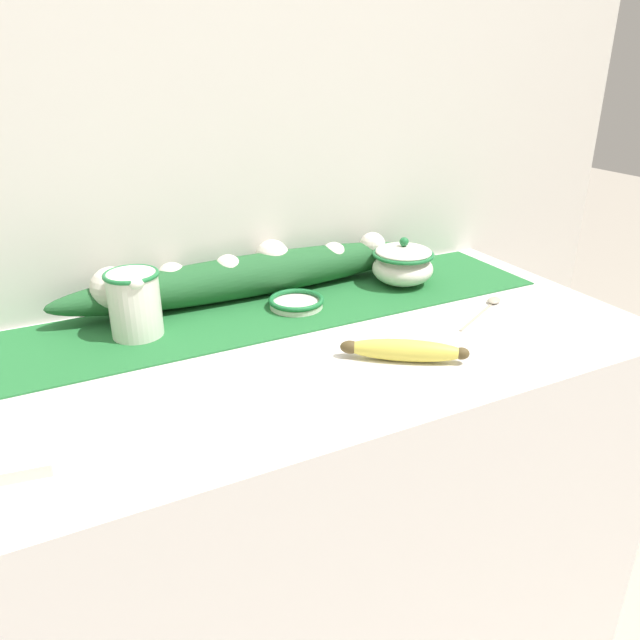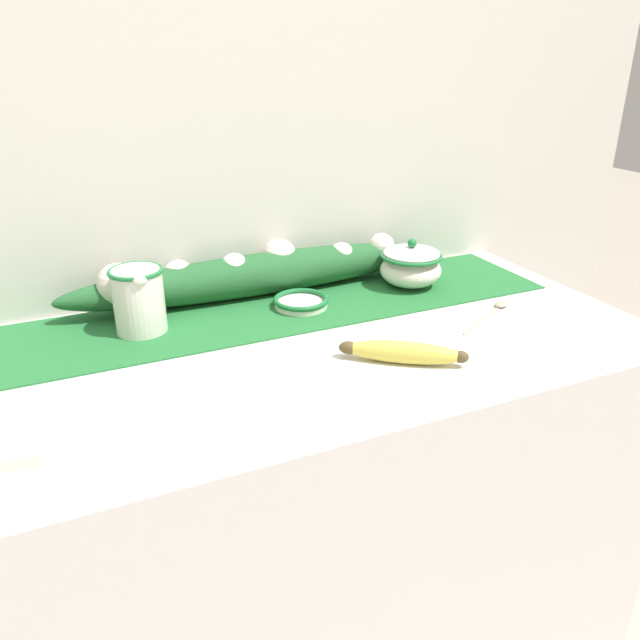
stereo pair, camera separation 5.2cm
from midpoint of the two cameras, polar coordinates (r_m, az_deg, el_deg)
name	(u,v)px [view 2 (the right image)]	position (r m, az deg, el deg)	size (l,w,h in m)	color
countertop	(310,533)	(1.35, 0.21, -18.89)	(1.25, 0.61, 0.87)	silver
back_wall	(242,129)	(1.31, -5.94, 16.97)	(2.05, 0.04, 2.40)	silver
table_runner	(275,309)	(1.24, -2.92, 1.03)	(1.15, 0.26, 0.00)	#236B33
cream_pitcher	(138,298)	(1.16, -15.03, 1.96)	(0.10, 0.12, 0.12)	white
sugar_bowl	(411,265)	(1.36, 9.40, 4.94)	(0.13, 0.13, 0.11)	white
small_dish	(301,302)	(1.25, -0.55, 1.67)	(0.11, 0.11, 0.02)	white
banana	(403,352)	(1.04, 9.01, -2.94)	(0.19, 0.14, 0.04)	#DBCC4C
spoon	(498,307)	(1.30, 17.09, 1.15)	(0.17, 0.10, 0.01)	#A89E89
poinsettia_garland	(256,272)	(1.30, -4.75, 4.35)	(0.81, 0.10, 0.11)	#235B2D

